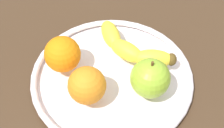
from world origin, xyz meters
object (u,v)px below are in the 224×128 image
object	(u,v)px
orange_center	(87,85)
orange_front_left	(63,54)
fruit_bowl	(112,77)
banana	(131,48)
apple	(150,78)

from	to	relation	value
orange_center	orange_front_left	size ratio (longest dim) A/B	0.98
orange_center	fruit_bowl	bearing A→B (deg)	71.40
orange_center	orange_front_left	xyz separation A→B (cm)	(-7.19, 4.80, 0.07)
banana	orange_front_left	world-z (taller)	orange_front_left
apple	orange_front_left	bearing A→B (deg)	-178.11
orange_center	apple	bearing A→B (deg)	28.84
banana	orange_front_left	bearing A→B (deg)	-128.23
banana	apple	xyz separation A→B (cm)	(5.92, -7.15, 1.84)
fruit_bowl	apple	size ratio (longest dim) A/B	3.91
apple	orange_center	world-z (taller)	apple
banana	apple	distance (cm)	9.47
apple	fruit_bowl	bearing A→B (deg)	172.58
orange_front_left	orange_center	bearing A→B (deg)	-33.74
orange_center	orange_front_left	distance (cm)	8.64
banana	apple	world-z (taller)	apple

